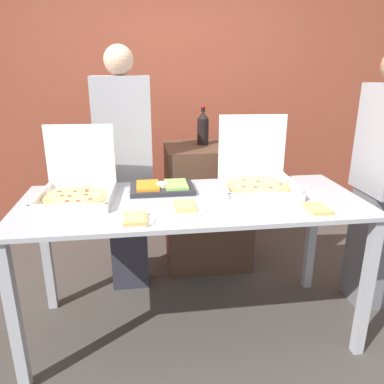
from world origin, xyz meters
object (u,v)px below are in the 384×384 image
object	(u,v)px
paper_plate_front_center	(317,209)
pizza_box_near_right	(77,187)
person_guest_plaid	(380,180)
person_guest_cap	(125,170)
paper_plate_front_right	(185,207)
soda_bottle	(203,128)
soda_can_silver	(228,134)
paper_plate_front_left	(135,219)
pizza_box_far_left	(256,176)
veggie_tray	(162,188)

from	to	relation	value
paper_plate_front_center	pizza_box_near_right	bearing A→B (deg)	163.30
paper_plate_front_center	person_guest_plaid	world-z (taller)	person_guest_plaid
paper_plate_front_center	person_guest_cap	distance (m)	1.40
person_guest_cap	person_guest_plaid	size ratio (longest dim) A/B	1.02
paper_plate_front_right	pizza_box_near_right	bearing A→B (deg)	157.36
soda_bottle	soda_can_silver	distance (m)	0.27
soda_can_silver	person_guest_plaid	world-z (taller)	person_guest_plaid
pizza_box_near_right	soda_can_silver	bearing A→B (deg)	42.96
paper_plate_front_left	paper_plate_front_right	world-z (taller)	same
pizza_box_far_left	soda_can_silver	xyz separation A→B (m)	(0.01, 0.89, 0.12)
paper_plate_front_left	paper_plate_front_right	xyz separation A→B (m)	(0.28, 0.15, -0.00)
paper_plate_front_right	soda_can_silver	xyz separation A→B (m)	(0.52, 1.20, 0.19)
person_guest_plaid	paper_plate_front_left	bearing A→B (deg)	104.57
pizza_box_far_left	soda_bottle	xyz separation A→B (m)	(-0.23, 0.79, 0.20)
pizza_box_far_left	paper_plate_front_left	size ratio (longest dim) A/B	2.50
paper_plate_front_center	paper_plate_front_right	size ratio (longest dim) A/B	0.87
pizza_box_far_left	paper_plate_front_center	distance (m)	0.51
pizza_box_far_left	soda_can_silver	bearing A→B (deg)	93.63
pizza_box_far_left	person_guest_cap	size ratio (longest dim) A/B	0.28
pizza_box_far_left	pizza_box_near_right	size ratio (longest dim) A/B	1.09
pizza_box_far_left	person_guest_cap	xyz separation A→B (m)	(-0.86, 0.44, -0.04)
paper_plate_front_right	soda_can_silver	world-z (taller)	soda_can_silver
paper_plate_front_center	paper_plate_front_left	xyz separation A→B (m)	(-1.00, -0.00, 0.00)
soda_can_silver	paper_plate_front_center	bearing A→B (deg)	-81.63
paper_plate_front_right	veggie_tray	xyz separation A→B (m)	(-0.11, 0.34, 0.01)
person_guest_cap	paper_plate_front_center	bearing A→B (deg)	140.17
pizza_box_far_left	veggie_tray	world-z (taller)	pizza_box_far_left
soda_bottle	soda_can_silver	bearing A→B (deg)	22.00
paper_plate_front_left	person_guest_cap	bearing A→B (deg)	94.94
paper_plate_front_right	pizza_box_far_left	bearing A→B (deg)	31.72
paper_plate_front_center	paper_plate_front_right	bearing A→B (deg)	168.74
pizza_box_far_left	paper_plate_front_right	xyz separation A→B (m)	(-0.51, -0.32, -0.07)
soda_can_silver	person_guest_cap	world-z (taller)	person_guest_cap
paper_plate_front_left	pizza_box_far_left	bearing A→B (deg)	30.45
paper_plate_front_left	soda_bottle	size ratio (longest dim) A/B	0.64
paper_plate_front_left	paper_plate_front_right	size ratio (longest dim) A/B	0.79
soda_can_silver	person_guest_cap	distance (m)	1.00
paper_plate_front_right	soda_bottle	world-z (taller)	soda_bottle
veggie_tray	person_guest_plaid	xyz separation A→B (m)	(1.48, -0.06, 0.01)
paper_plate_front_right	person_guest_plaid	world-z (taller)	person_guest_plaid
person_guest_plaid	veggie_tray	bearing A→B (deg)	87.87
pizza_box_near_right	person_guest_plaid	bearing A→B (deg)	4.03
soda_bottle	person_guest_cap	bearing A→B (deg)	-150.89
pizza_box_far_left	paper_plate_front_center	xyz separation A→B (m)	(0.21, -0.46, -0.07)
pizza_box_near_right	paper_plate_front_center	bearing A→B (deg)	-13.33
pizza_box_near_right	veggie_tray	size ratio (longest dim) A/B	1.15
paper_plate_front_right	person_guest_plaid	bearing A→B (deg)	11.59
paper_plate_front_center	person_guest_cap	size ratio (longest dim) A/B	0.12
soda_bottle	pizza_box_near_right	bearing A→B (deg)	-136.86
paper_plate_front_center	soda_can_silver	distance (m)	1.37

